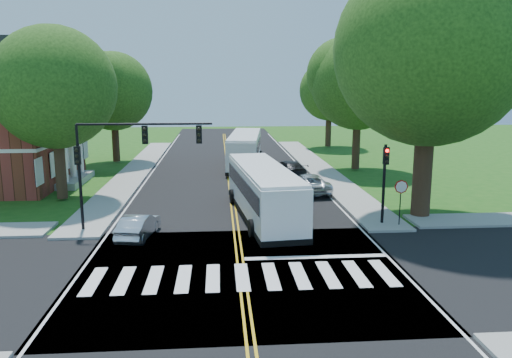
{
  "coord_description": "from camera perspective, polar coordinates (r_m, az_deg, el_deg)",
  "views": [
    {
      "loc": [
        -0.9,
        -19.87,
        7.91
      ],
      "look_at": [
        1.24,
        8.25,
        2.4
      ],
      "focal_mm": 35.0,
      "sensor_mm": 36.0,
      "label": 1
    }
  ],
  "objects": [
    {
      "name": "edge_line_e",
      "position": [
        43.3,
        5.96,
        0.49
      ],
      "size": [
        0.12,
        70.0,
        0.01
      ],
      "primitive_type": "cube",
      "color": "silver",
      "rests_on": "road"
    },
    {
      "name": "suv",
      "position": [
        36.24,
        6.03,
        -0.48
      ],
      "size": [
        2.78,
        5.18,
        1.38
      ],
      "primitive_type": "imported",
      "rotation": [
        0.0,
        0.0,
        3.24
      ],
      "color": "silver",
      "rests_on": "road"
    },
    {
      "name": "bus_follow",
      "position": [
        47.12,
        -1.26,
        3.43
      ],
      "size": [
        3.97,
        12.31,
        3.13
      ],
      "rotation": [
        0.0,
        0.0,
        3.03
      ],
      "color": "white",
      "rests_on": "road"
    },
    {
      "name": "hatchback",
      "position": [
        26.4,
        -13.3,
        -5.26
      ],
      "size": [
        1.9,
        3.91,
        1.24
      ],
      "primitive_type": "imported",
      "rotation": [
        0.0,
        0.0,
        2.98
      ],
      "color": "silver",
      "rests_on": "road"
    },
    {
      "name": "tree_west_far",
      "position": [
        50.89,
        -16.03,
        9.6
      ],
      "size": [
        7.6,
        7.6,
        10.67
      ],
      "color": "#372116",
      "rests_on": "ground"
    },
    {
      "name": "tree_west_near",
      "position": [
        35.5,
        -22.06,
        9.64
      ],
      "size": [
        8.0,
        8.0,
        11.4
      ],
      "color": "#372116",
      "rests_on": "ground"
    },
    {
      "name": "stop_sign",
      "position": [
        28.3,
        16.24,
        -1.38
      ],
      "size": [
        0.76,
        0.08,
        2.53
      ],
      "color": "black",
      "rests_on": "ground"
    },
    {
      "name": "edge_line_w",
      "position": [
        43.02,
        -12.16,
        0.23
      ],
      "size": [
        0.12,
        70.0,
        0.01
      ],
      "primitive_type": "cube",
      "color": "silver",
      "rests_on": "road"
    },
    {
      "name": "sidewalk_ne",
      "position": [
        46.47,
        7.13,
        1.26
      ],
      "size": [
        2.6,
        40.0,
        0.15
      ],
      "primitive_type": "cube",
      "color": "gray",
      "rests_on": "ground"
    },
    {
      "name": "bus_lead",
      "position": [
        29.19,
        0.82,
        -1.38
      ],
      "size": [
        3.81,
        12.0,
        3.05
      ],
      "rotation": [
        0.0,
        0.0,
        3.25
      ],
      "color": "white",
      "rests_on": "road"
    },
    {
      "name": "ground",
      "position": [
        21.41,
        -1.66,
        -10.63
      ],
      "size": [
        140.0,
        140.0,
        0.0
      ],
      "primitive_type": "plane",
      "color": "#1B4F13",
      "rests_on": "ground"
    },
    {
      "name": "tree_ne_big",
      "position": [
        30.36,
        19.3,
        13.69
      ],
      "size": [
        10.8,
        10.8,
        14.91
      ],
      "color": "#372116",
      "rests_on": "ground"
    },
    {
      "name": "signal_ne",
      "position": [
        28.28,
        14.49,
        0.63
      ],
      "size": [
        0.3,
        0.46,
        4.4
      ],
      "color": "black",
      "rests_on": "ground"
    },
    {
      "name": "tree_east_far",
      "position": [
        61.36,
        8.39,
        9.96
      ],
      "size": [
        7.2,
        7.2,
        10.34
      ],
      "color": "#372116",
      "rests_on": "ground"
    },
    {
      "name": "sidewalk_nw",
      "position": [
        46.15,
        -13.52,
        0.97
      ],
      "size": [
        2.6,
        40.0,
        0.15
      ],
      "primitive_type": "cube",
      "color": "gray",
      "rests_on": "ground"
    },
    {
      "name": "stop_bar",
      "position": [
        23.3,
        6.88,
        -8.83
      ],
      "size": [
        6.6,
        0.4,
        0.01
      ],
      "primitive_type": "cube",
      "color": "silver",
      "rests_on": "road"
    },
    {
      "name": "tree_east_mid",
      "position": [
        45.59,
        11.64,
        10.77
      ],
      "size": [
        8.4,
        8.4,
        11.93
      ],
      "color": "#372116",
      "rests_on": "ground"
    },
    {
      "name": "road",
      "position": [
        38.7,
        -2.93,
        -0.75
      ],
      "size": [
        14.0,
        96.0,
        0.01
      ],
      "primitive_type": "cube",
      "color": "black",
      "rests_on": "ground"
    },
    {
      "name": "signal_nw",
      "position": [
        27.0,
        -14.91,
        3.17
      ],
      "size": [
        7.15,
        0.46,
        5.66
      ],
      "color": "black",
      "rests_on": "ground"
    },
    {
      "name": "cross_road",
      "position": [
        21.41,
        -1.66,
        -10.62
      ],
      "size": [
        60.0,
        12.0,
        0.01
      ],
      "primitive_type": "cube",
      "color": "black",
      "rests_on": "ground"
    },
    {
      "name": "dark_sedan",
      "position": [
        42.14,
        3.69,
        1.18
      ],
      "size": [
        3.03,
        5.06,
        1.37
      ],
      "primitive_type": "imported",
      "rotation": [
        0.0,
        0.0,
        3.39
      ],
      "color": "black",
      "rests_on": "road"
    },
    {
      "name": "center_line",
      "position": [
        42.62,
        -3.07,
        0.36
      ],
      "size": [
        0.36,
        70.0,
        0.01
      ],
      "primitive_type": "cube",
      "color": "gold",
      "rests_on": "road"
    },
    {
      "name": "crosswalk",
      "position": [
        20.94,
        -1.6,
        -11.1
      ],
      "size": [
        12.6,
        3.0,
        0.01
      ],
      "primitive_type": "cube",
      "color": "silver",
      "rests_on": "road"
    }
  ]
}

